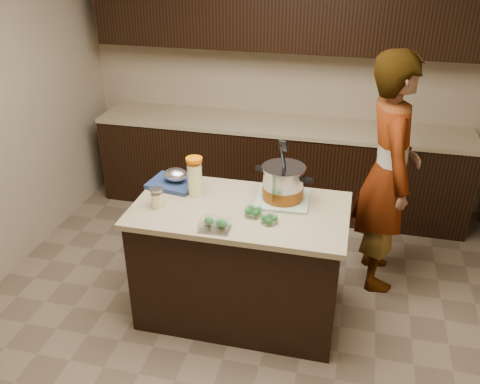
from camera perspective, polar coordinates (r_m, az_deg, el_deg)
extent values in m
plane|color=brown|center=(3.96, 0.00, -13.19)|extent=(4.00, 4.00, 0.00)
cube|color=tan|center=(5.11, 5.37, 13.58)|extent=(4.00, 0.04, 2.70)
cube|color=black|center=(5.13, 4.42, 2.78)|extent=(3.60, 0.60, 0.86)
cube|color=tan|center=(4.96, 4.61, 7.49)|extent=(3.60, 0.63, 0.04)
cube|color=black|center=(4.82, 5.36, 20.00)|extent=(3.60, 0.35, 0.75)
cube|color=black|center=(3.69, 0.00, -8.14)|extent=(1.40, 0.75, 0.86)
cube|color=tan|center=(3.44, 0.00, -2.06)|extent=(1.46, 0.81, 0.04)
cube|color=#5E7F55|center=(3.53, 4.80, -0.78)|extent=(0.38, 0.38, 0.02)
cylinder|color=#B7B7BC|center=(3.48, 4.87, 0.96)|extent=(0.35, 0.35, 0.22)
cylinder|color=brown|center=(3.51, 4.83, 0.01)|extent=(0.36, 0.36, 0.09)
cylinder|color=#B7B7BC|center=(3.43, 4.95, 2.72)|extent=(0.38, 0.38, 0.02)
cube|color=black|center=(3.52, 2.36, 2.64)|extent=(0.08, 0.05, 0.03)
cube|color=black|center=(3.38, 7.58, 1.33)|extent=(0.08, 0.05, 0.03)
cylinder|color=black|center=(3.37, 4.91, 3.47)|extent=(0.06, 0.12, 0.27)
cylinder|color=#F7F197|center=(3.57, -5.08, 1.38)|extent=(0.13, 0.13, 0.23)
cylinder|color=white|center=(3.56, -5.09, 1.59)|extent=(0.14, 0.14, 0.26)
cylinder|color=orange|center=(3.50, -5.18, 3.63)|extent=(0.15, 0.15, 0.02)
cylinder|color=#F7F197|center=(3.47, -9.29, -0.92)|extent=(0.09, 0.09, 0.10)
cylinder|color=white|center=(3.47, -9.31, -0.71)|extent=(0.10, 0.10, 0.12)
cylinder|color=silver|center=(3.43, -9.40, 0.36)|extent=(0.11, 0.11, 0.02)
cylinder|color=silver|center=(3.33, 1.49, -2.24)|extent=(0.15, 0.15, 0.06)
cylinder|color=silver|center=(3.25, 3.32, -3.08)|extent=(0.14, 0.14, 0.05)
cube|color=silver|center=(3.18, -2.85, -3.68)|extent=(0.19, 0.14, 0.07)
cube|color=navy|center=(3.75, -7.51, 0.97)|extent=(0.37, 0.32, 0.03)
ellipsoid|color=silver|center=(3.72, -7.24, 1.82)|extent=(0.17, 0.14, 0.09)
imported|color=gray|center=(3.98, 16.30, 1.93)|extent=(0.55, 0.74, 1.87)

